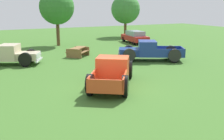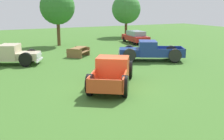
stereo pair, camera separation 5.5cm
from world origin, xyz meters
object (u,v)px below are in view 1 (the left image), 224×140
Objects in this scene: pickup_truck_foreground at (113,71)px; sedan_distant_a at (135,37)px; picnic_table at (78,51)px; pickup_truck_behind_left at (10,55)px; oak_tree_west at (126,9)px; oak_tree_center at (57,7)px; pickup_truck_behind_right at (146,51)px.

sedan_distant_a is (9.93, 13.85, 0.00)m from pickup_truck_foreground.
picnic_table is (1.09, 8.78, -0.25)m from pickup_truck_foreground.
pickup_truck_behind_left is at bearing 119.40° from pickup_truck_foreground.
pickup_truck_behind_left is 5.64m from picnic_table.
oak_tree_center reaches higher than oak_tree_west.
pickup_truck_behind_right is at bearing -116.43° from sedan_distant_a.
oak_tree_west is at bearing 21.82° from oak_tree_center.
pickup_truck_behind_left is 1.17× the size of sedan_distant_a.
pickup_truck_behind_left is at bearing -126.33° from oak_tree_center.
pickup_truck_behind_left reaches higher than sedan_distant_a.
pickup_truck_behind_left reaches higher than picnic_table.
picnic_table is (5.57, 0.82, -0.22)m from pickup_truck_behind_left.
pickup_truck_behind_left is 0.89× the size of oak_tree_west.
pickup_truck_foreground is 0.87× the size of oak_tree_center.
pickup_truck_behind_right is at bearing -18.28° from pickup_truck_behind_left.
oak_tree_west is at bearing 58.78° from pickup_truck_foreground.
oak_tree_west is 11.78m from oak_tree_center.
oak_tree_center is (0.27, 7.12, 3.62)m from picnic_table.
picnic_table is 16.38m from oak_tree_west.
pickup_truck_behind_left is 21.03m from oak_tree_west.
sedan_distant_a is at bearing -110.12° from oak_tree_west.
pickup_truck_foreground is 7.14m from pickup_truck_behind_right.
picnic_table is at bearing -134.24° from oak_tree_west.
oak_tree_center is at bearing 166.55° from sedan_distant_a.
pickup_truck_foreground is at bearing -97.07° from picnic_table.
pickup_truck_foreground is 9.13m from pickup_truck_behind_left.
pickup_truck_foreground is at bearing -138.89° from pickup_truck_behind_right.
oak_tree_west is at bearing 45.76° from picnic_table.
pickup_truck_behind_left is at bearing -143.70° from oak_tree_west.
sedan_distant_a is at bearing -13.45° from oak_tree_center.
pickup_truck_behind_left is 0.96× the size of pickup_truck_behind_right.
picnic_table is at bearing 82.93° from pickup_truck_foreground.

